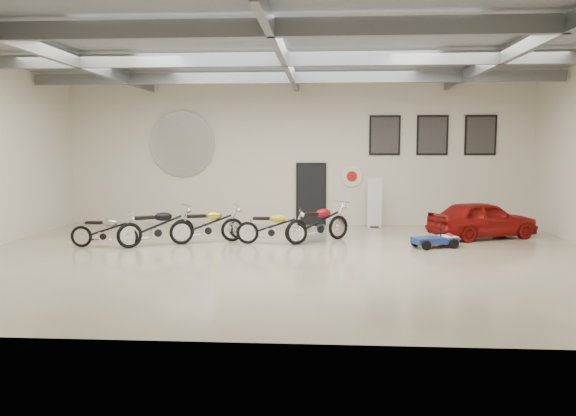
# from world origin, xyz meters

# --- Properties ---
(floor) EXTENTS (16.00, 12.00, 0.01)m
(floor) POSITION_xyz_m (0.00, 0.00, 0.00)
(floor) COLOR #BEB391
(floor) RESTS_ON ground
(ceiling) EXTENTS (16.00, 12.00, 0.01)m
(ceiling) POSITION_xyz_m (0.00, 0.00, 5.00)
(ceiling) COLOR gray
(ceiling) RESTS_ON back_wall
(back_wall) EXTENTS (16.00, 0.02, 5.00)m
(back_wall) POSITION_xyz_m (0.00, 6.00, 2.50)
(back_wall) COLOR beige
(back_wall) RESTS_ON floor
(ceiling_beams) EXTENTS (15.80, 11.80, 0.32)m
(ceiling_beams) POSITION_xyz_m (0.00, 0.00, 4.75)
(ceiling_beams) COLOR slate
(ceiling_beams) RESTS_ON ceiling
(door) EXTENTS (0.92, 0.08, 2.10)m
(door) POSITION_xyz_m (0.50, 5.95, 1.05)
(door) COLOR black
(door) RESTS_ON back_wall
(logo_plaque) EXTENTS (2.30, 0.06, 1.16)m
(logo_plaque) POSITION_xyz_m (-4.00, 5.95, 2.80)
(logo_plaque) COLOR silver
(logo_plaque) RESTS_ON back_wall
(poster_left) EXTENTS (1.05, 0.08, 1.35)m
(poster_left) POSITION_xyz_m (3.00, 5.96, 3.10)
(poster_left) COLOR black
(poster_left) RESTS_ON back_wall
(poster_mid) EXTENTS (1.05, 0.08, 1.35)m
(poster_mid) POSITION_xyz_m (4.60, 5.96, 3.10)
(poster_mid) COLOR black
(poster_mid) RESTS_ON back_wall
(poster_right) EXTENTS (1.05, 0.08, 1.35)m
(poster_right) POSITION_xyz_m (6.20, 5.96, 3.10)
(poster_right) COLOR black
(poster_right) RESTS_ON back_wall
(oil_sign) EXTENTS (0.72, 0.10, 0.72)m
(oil_sign) POSITION_xyz_m (1.90, 5.95, 1.70)
(oil_sign) COLOR white
(oil_sign) RESTS_ON back_wall
(banner_stand) EXTENTS (0.48, 0.21, 1.74)m
(banner_stand) POSITION_xyz_m (2.66, 5.50, 0.87)
(banner_stand) COLOR white
(banner_stand) RESTS_ON floor
(motorcycle_silver) EXTENTS (1.82, 0.60, 0.94)m
(motorcycle_silver) POSITION_xyz_m (-4.96, 1.15, 0.47)
(motorcycle_silver) COLOR silver
(motorcycle_silver) RESTS_ON floor
(motorcycle_black) EXTENTS (2.13, 1.76, 1.11)m
(motorcycle_black) POSITION_xyz_m (-3.63, 1.49, 0.55)
(motorcycle_black) COLOR silver
(motorcycle_black) RESTS_ON floor
(motorcycle_gold) EXTENTS (2.16, 1.42, 1.08)m
(motorcycle_gold) POSITION_xyz_m (-2.34, 2.04, 0.54)
(motorcycle_gold) COLOR silver
(motorcycle_gold) RESTS_ON floor
(motorcycle_yellow) EXTENTS (1.94, 0.62, 1.01)m
(motorcycle_yellow) POSITION_xyz_m (-0.50, 1.95, 0.50)
(motorcycle_yellow) COLOR silver
(motorcycle_yellow) RESTS_ON floor
(motorcycle_red) EXTENTS (2.12, 1.94, 1.14)m
(motorcycle_red) POSITION_xyz_m (0.78, 2.40, 0.57)
(motorcycle_red) COLOR silver
(motorcycle_red) RESTS_ON floor
(go_kart) EXTENTS (1.61, 1.13, 0.53)m
(go_kart) POSITION_xyz_m (4.05, 1.73, 0.27)
(go_kart) COLOR navy
(go_kart) RESTS_ON floor
(vintage_car) EXTENTS (2.43, 3.54, 1.12)m
(vintage_car) POSITION_xyz_m (5.66, 3.44, 0.56)
(vintage_car) COLOR maroon
(vintage_car) RESTS_ON floor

